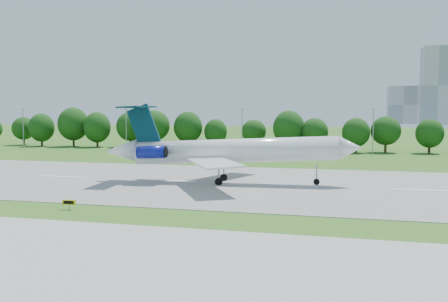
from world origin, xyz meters
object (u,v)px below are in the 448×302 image
service_vehicle_a (195,150)px  service_vehicle_b (139,150)px  airliner (222,150)px  taxi_sign_left (69,202)px

service_vehicle_a → service_vehicle_b: size_ratio=1.04×
airliner → service_vehicle_b: (-38.06, 52.89, -4.86)m
airliner → service_vehicle_b: airliner is taller
service_vehicle_b → taxi_sign_left: bearing=-156.4°
airliner → taxi_sign_left: airliner is taller
service_vehicle_b → service_vehicle_a: bearing=-73.9°
airliner → service_vehicle_b: size_ratio=12.03×
airliner → taxi_sign_left: size_ratio=24.73×
service_vehicle_a → service_vehicle_b: bearing=107.1°
service_vehicle_a → service_vehicle_b: (-15.77, -2.95, -0.00)m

